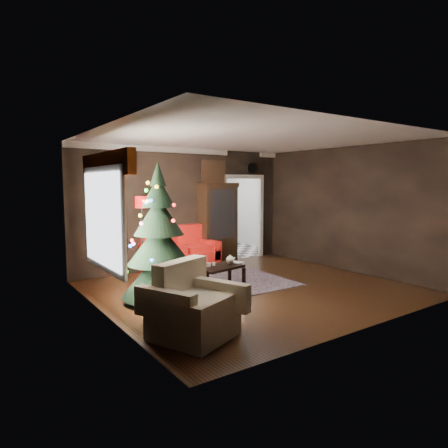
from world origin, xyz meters
TOP-DOWN VIEW (x-y plane):
  - floor at (0.00, 0.00)m, footprint 5.50×5.50m
  - ceiling at (0.00, 0.00)m, footprint 5.50×5.50m
  - wall_back at (0.00, 2.50)m, footprint 5.50×0.00m
  - wall_front at (0.00, -2.50)m, footprint 5.50×0.00m
  - wall_left at (-2.75, 0.00)m, footprint 0.00×5.50m
  - wall_right at (2.75, 0.00)m, footprint 0.00×5.50m
  - doorway at (1.70, 2.50)m, footprint 1.10×0.10m
  - left_window at (-2.71, 0.20)m, footprint 0.05×1.60m
  - valance at (-2.63, 0.20)m, footprint 0.12×2.10m
  - kitchen_floor at (1.70, 4.00)m, footprint 3.00×3.00m
  - kitchen_window at (1.70, 5.45)m, footprint 0.70×0.06m
  - rug at (-0.18, 0.51)m, footprint 2.55×1.88m
  - loveseat at (-0.40, 2.05)m, footprint 1.70×0.90m
  - curio_cabinet at (0.75, 2.27)m, footprint 0.90×0.45m
  - floor_lamp at (-1.41, 1.78)m, footprint 0.33×0.33m
  - christmas_tree at (-1.78, 0.22)m, footprint 1.31×1.31m
  - armchair at (-2.07, -1.42)m, footprint 1.25×1.25m
  - coffee_table at (-0.47, 0.39)m, footprint 0.99×0.70m
  - teapot at (-0.19, 0.42)m, footprint 0.23×0.23m
  - cup_a at (-0.65, 0.48)m, footprint 0.09×0.09m
  - cup_b at (-0.52, 0.49)m, footprint 0.08×0.08m
  - book at (-0.11, 0.41)m, footprint 0.18×0.08m
  - wall_clock at (1.95, 2.45)m, footprint 0.32×0.32m
  - painting at (0.75, 2.46)m, footprint 0.62×0.05m
  - kitchen_counter at (1.70, 5.20)m, footprint 1.80×0.60m
  - kitchen_table at (1.40, 3.70)m, footprint 0.70×0.70m

SIDE VIEW (x-z plane):
  - floor at x=0.00m, z-range 0.00..0.00m
  - kitchen_floor at x=1.70m, z-range 0.00..0.00m
  - rug at x=-0.18m, z-range 0.00..0.01m
  - coffee_table at x=-0.47m, z-range 0.01..0.42m
  - kitchen_table at x=1.40m, z-range 0.00..0.75m
  - cup_b at x=-0.52m, z-range 0.42..0.48m
  - kitchen_counter at x=1.70m, z-range 0.00..0.90m
  - cup_a at x=-0.65m, z-range 0.42..0.49m
  - armchair at x=-2.07m, z-range -0.03..0.95m
  - loveseat at x=-0.40m, z-range 0.00..1.00m
  - teapot at x=-0.19m, z-range 0.42..0.59m
  - book at x=-0.11m, z-range 0.42..0.67m
  - floor_lamp at x=-1.41m, z-range -0.06..1.72m
  - curio_cabinet at x=0.75m, z-range 0.00..1.90m
  - doorway at x=1.70m, z-range 0.00..2.10m
  - christmas_tree at x=-1.78m, z-range -0.15..2.25m
  - wall_back at x=0.00m, z-range -1.35..4.15m
  - wall_front at x=0.00m, z-range -1.35..4.15m
  - wall_left at x=-2.75m, z-range -1.35..4.15m
  - wall_right at x=2.75m, z-range -1.35..4.15m
  - left_window at x=-2.71m, z-range 0.75..2.15m
  - kitchen_window at x=1.70m, z-range 1.35..2.05m
  - painting at x=0.75m, z-range 1.99..2.51m
  - valance at x=-2.63m, z-range 2.10..2.44m
  - wall_clock at x=1.95m, z-range 2.35..2.41m
  - ceiling at x=0.00m, z-range 2.80..2.80m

